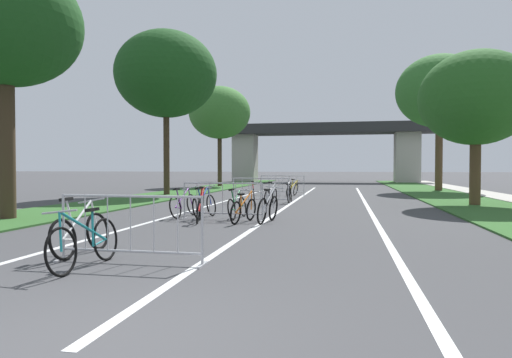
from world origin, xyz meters
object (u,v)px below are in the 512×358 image
(bicycle_blue_3, at_px, (204,205))
(bicycle_black_9, at_px, (289,194))
(crowd_barrier_third, at_px, (261,191))
(bicycle_yellow_8, at_px, (292,189))
(tree_left_pine_far, at_px, (166,75))
(tree_right_maple_mid, at_px, (476,98))
(bicycle_red_0, at_px, (200,208))
(bicycle_red_10, at_px, (254,195))
(bicycle_teal_7, at_px, (85,242))
(bicycle_orange_5, at_px, (244,210))
(tree_left_pine_near, at_px, (5,24))
(bicycle_silver_1, at_px, (271,196))
(crowd_barrier_second, at_px, (223,201))
(bicycle_green_4, at_px, (237,206))
(tree_left_oak_mid, at_px, (220,113))
(crowd_barrier_fourth, at_px, (282,185))
(bicycle_white_2, at_px, (81,233))
(tree_right_oak_near, at_px, (440,92))
(crowd_barrier_nearest, at_px, (131,229))
(bicycle_silver_11, at_px, (268,208))

(bicycle_blue_3, distance_m, bicycle_black_9, 6.27)
(crowd_barrier_third, xyz_separation_m, bicycle_yellow_8, (0.71, 5.22, -0.17))
(tree_left_pine_far, relative_size, tree_right_maple_mid, 1.46)
(tree_right_maple_mid, xyz_separation_m, bicycle_red_0, (-8.72, -6.84, -3.72))
(tree_right_maple_mid, height_order, bicycle_red_10, tree_right_maple_mid)
(bicycle_teal_7, height_order, bicycle_black_9, bicycle_teal_7)
(bicycle_orange_5, relative_size, bicycle_teal_7, 0.90)
(bicycle_teal_7, bearing_deg, tree_left_pine_near, -40.70)
(bicycle_silver_1, height_order, bicycle_orange_5, bicycle_silver_1)
(bicycle_red_0, xyz_separation_m, bicycle_yellow_8, (1.17, 11.58, -0.03))
(bicycle_black_9, bearing_deg, bicycle_red_0, -104.38)
(crowd_barrier_second, height_order, bicycle_silver_1, crowd_barrier_second)
(bicycle_blue_3, height_order, bicycle_green_4, bicycle_blue_3)
(tree_left_oak_mid, xyz_separation_m, bicycle_teal_7, (5.79, -27.62, -5.31))
(crowd_barrier_fourth, bearing_deg, bicycle_black_9, -79.10)
(bicycle_silver_1, height_order, bicycle_white_2, bicycle_white_2)
(crowd_barrier_fourth, distance_m, bicycle_orange_5, 12.15)
(tree_right_oak_near, xyz_separation_m, bicycle_teal_7, (-9.43, -23.60, -5.79))
(bicycle_green_4, bearing_deg, tree_left_oak_mid, 112.26)
(bicycle_white_2, height_order, bicycle_red_10, bicycle_white_2)
(tree_left_oak_mid, bearing_deg, bicycle_red_0, -75.49)
(bicycle_teal_7, bearing_deg, tree_left_oak_mid, -76.57)
(tree_right_oak_near, distance_m, crowd_barrier_nearest, 25.45)
(bicycle_teal_7, bearing_deg, tree_right_oak_near, -110.20)
(crowd_barrier_fourth, relative_size, bicycle_teal_7, 1.34)
(crowd_barrier_fourth, height_order, bicycle_teal_7, crowd_barrier_fourth)
(crowd_barrier_second, height_order, bicycle_blue_3, crowd_barrier_second)
(tree_right_oak_near, relative_size, bicycle_teal_7, 4.79)
(bicycle_white_2, bearing_deg, bicycle_green_4, 79.21)
(crowd_barrier_third, distance_m, crowd_barrier_fourth, 5.80)
(bicycle_orange_5, xyz_separation_m, bicycle_black_9, (0.37, 6.92, 0.02))
(tree_right_maple_mid, height_order, bicycle_white_2, tree_right_maple_mid)
(tree_right_oak_near, xyz_separation_m, crowd_barrier_second, (-9.08, -17.35, -5.64))
(tree_left_pine_far, bearing_deg, bicycle_blue_3, -61.92)
(tree_right_maple_mid, xyz_separation_m, bicycle_red_10, (-8.43, -0.98, -3.72))
(crowd_barrier_nearest, height_order, bicycle_black_9, crowd_barrier_nearest)
(tree_left_oak_mid, relative_size, bicycle_white_2, 4.71)
(bicycle_green_4, xyz_separation_m, bicycle_teal_7, (-0.67, -6.66, 0.03))
(tree_left_pine_near, xyz_separation_m, tree_left_pine_far, (0.03, 11.34, 0.90))
(tree_right_maple_mid, distance_m, bicycle_teal_7, 15.65)
(crowd_barrier_third, distance_m, bicycle_yellow_8, 5.27)
(bicycle_teal_7, xyz_separation_m, bicycle_black_9, (1.45, 12.64, -0.01))
(bicycle_white_2, bearing_deg, bicycle_teal_7, -52.63)
(tree_right_oak_near, xyz_separation_m, crowd_barrier_third, (-9.08, -11.55, -5.64))
(tree_right_maple_mid, xyz_separation_m, bicycle_blue_3, (-8.91, -5.91, -3.73))
(bicycle_silver_11, bearing_deg, bicycle_orange_5, -161.94)
(bicycle_yellow_8, bearing_deg, bicycle_red_0, -82.95)
(bicycle_white_2, distance_m, bicycle_red_10, 10.70)
(tree_right_maple_mid, bearing_deg, bicycle_orange_5, -137.86)
(bicycle_silver_11, bearing_deg, bicycle_silver_1, 107.07)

